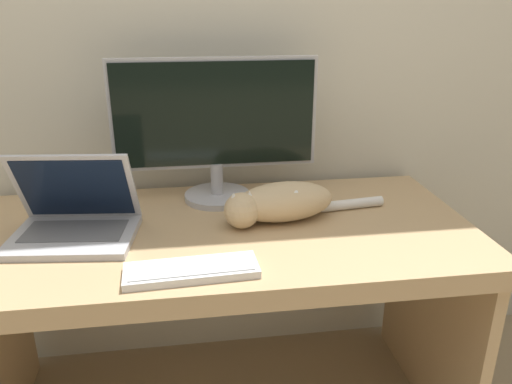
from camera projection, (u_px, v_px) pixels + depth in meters
The scene contains 6 objects.
wall_back at pixel (206, 9), 1.63m from camera, with size 6.40×0.06×2.60m.
desk at pixel (221, 270), 1.52m from camera, with size 1.49×0.71×0.71m.
monitor at pixel (215, 126), 1.58m from camera, with size 0.65×0.22×0.46m.
laptop at pixel (74, 221), 1.39m from camera, with size 0.36×0.29×0.24m.
external_keyboard at pixel (192, 270), 1.21m from camera, with size 0.33×0.13×0.02m.
cat at pixel (280, 202), 1.49m from camera, with size 0.52×0.17×0.12m.
Camera 1 is at (-0.08, -0.97, 1.33)m, focal length 35.00 mm.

